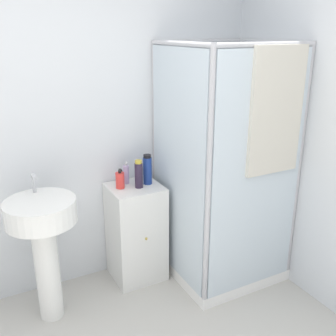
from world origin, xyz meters
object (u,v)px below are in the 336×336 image
sink (43,235)px  soap_dispenser (120,180)px  shampoo_bottle_blue (147,170)px  lotion_bottle_white (126,174)px  shampoo_bottle_tall_black (139,174)px

sink → soap_dispenser: 0.68m
sink → shampoo_bottle_blue: (0.84, 0.17, 0.26)m
sink → lotion_bottle_white: sink is taller
soap_dispenser → shampoo_bottle_tall_black: 0.15m
shampoo_bottle_tall_black → shampoo_bottle_blue: bearing=23.8°
sink → shampoo_bottle_blue: bearing=11.5°
sink → shampoo_bottle_blue: size_ratio=4.33×
shampoo_bottle_tall_black → shampoo_bottle_blue: size_ratio=0.92×
shampoo_bottle_blue → lotion_bottle_white: size_ratio=1.34×
sink → shampoo_bottle_tall_black: (0.75, 0.13, 0.25)m
sink → lotion_bottle_white: 0.78m
sink → shampoo_bottle_tall_black: sink is taller
shampoo_bottle_tall_black → lotion_bottle_white: 0.14m
soap_dispenser → shampoo_bottle_blue: bearing=-3.9°
shampoo_bottle_blue → soap_dispenser: bearing=176.1°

